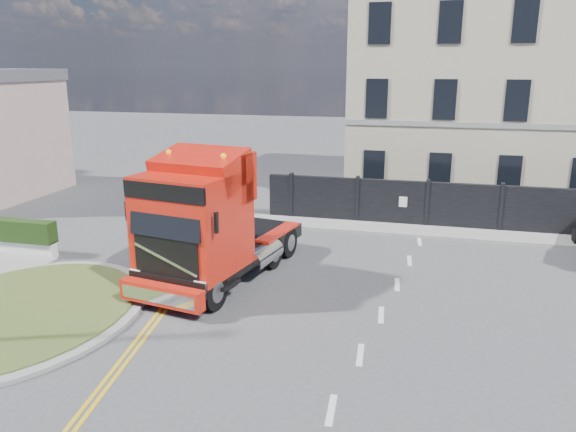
# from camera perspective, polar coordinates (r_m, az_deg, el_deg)

# --- Properties ---
(ground) EXTENTS (120.00, 120.00, 0.00)m
(ground) POSITION_cam_1_polar(r_m,az_deg,el_deg) (17.08, -0.44, -8.42)
(ground) COLOR #424244
(ground) RESTS_ON ground
(traffic_island) EXTENTS (6.80, 6.80, 0.17)m
(traffic_island) POSITION_cam_1_polar(r_m,az_deg,el_deg) (17.71, -25.94, -8.87)
(traffic_island) COLOR gray
(traffic_island) RESTS_ON ground
(hoarding_fence) EXTENTS (18.80, 0.25, 2.00)m
(hoarding_fence) POSITION_cam_1_polar(r_m,az_deg,el_deg) (24.96, 19.77, 0.74)
(hoarding_fence) COLOR black
(hoarding_fence) RESTS_ON ground
(georgian_building) EXTENTS (12.30, 10.30, 12.80)m
(georgian_building) POSITION_cam_1_polar(r_m,az_deg,el_deg) (31.71, 18.38, 12.50)
(georgian_building) COLOR #B8AE93
(georgian_building) RESTS_ON ground
(pavement_far) EXTENTS (20.00, 1.60, 0.12)m
(pavement_far) POSITION_cam_1_polar(r_m,az_deg,el_deg) (24.28, 18.46, -1.84)
(pavement_far) COLOR gray
(pavement_far) RESTS_ON ground
(truck) EXTENTS (3.86, 7.46, 4.26)m
(truck) POSITION_cam_1_polar(r_m,az_deg,el_deg) (17.66, -8.34, -1.19)
(truck) COLOR black
(truck) RESTS_ON ground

